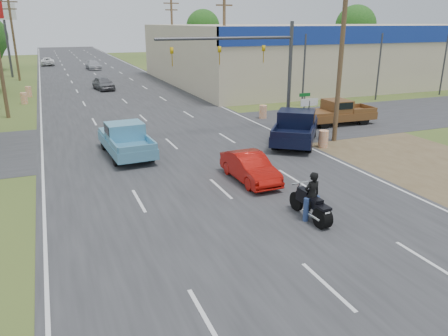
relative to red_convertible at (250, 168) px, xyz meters
name	(u,v)px	position (x,y,z in m)	size (l,w,h in m)	color
ground	(327,287)	(-1.61, -8.45, -0.65)	(200.00, 200.00, 0.00)	#385120
main_road	(112,89)	(-1.61, 31.55, -0.64)	(15.00, 180.00, 0.02)	#2D2D30
cross_road	(163,136)	(-1.61, 9.55, -0.64)	(120.00, 10.00, 0.02)	#2D2D30
dirt_verge	(388,151)	(9.39, 1.55, -0.64)	(8.00, 18.00, 0.01)	brown
big_box_store	(357,51)	(30.39, 31.48, 2.67)	(50.00, 28.10, 6.60)	#B7A88C
utility_pole_1	(341,52)	(7.89, 4.55, 4.67)	(2.00, 0.28, 10.00)	#4C3823
utility_pole_2	(224,40)	(7.89, 22.55, 4.67)	(2.00, 0.28, 10.00)	#4C3823
utility_pole_3	(172,35)	(7.89, 40.55, 4.67)	(2.00, 0.28, 10.00)	#4C3823
utility_pole_6	(13,36)	(-11.11, 43.55, 4.67)	(2.00, 0.28, 10.00)	#4C3823
tree_3	(356,26)	(53.39, 61.55, 5.55)	(8.40, 8.40, 10.40)	#422D19
tree_5	(203,27)	(28.39, 86.55, 5.24)	(7.98, 7.98, 9.88)	#422D19
barrel_0	(323,139)	(6.39, 3.55, -0.15)	(0.56, 0.56, 1.00)	orange
barrel_1	(263,112)	(6.79, 12.05, -0.15)	(0.56, 0.56, 1.00)	orange
barrel_2	(24,98)	(-10.11, 25.55, -0.15)	(0.56, 0.56, 1.00)	orange
barrel_3	(29,92)	(-9.81, 29.55, -0.15)	(0.56, 0.56, 1.00)	orange
pole_sign_left_far	(4,20)	(-12.11, 47.55, 6.52)	(3.00, 0.35, 9.20)	#3F3F44
lane_sign	(309,109)	(6.59, 5.55, 1.26)	(1.20, 0.08, 2.52)	#3F3F44
street_name_sign	(304,109)	(7.19, 7.05, 0.96)	(0.80, 0.08, 2.61)	#3F3F44
signal_mast	(254,58)	(4.21, 8.55, 4.16)	(9.12, 0.40, 7.00)	#3F3F44
red_convertible	(250,168)	(0.00, 0.00, 0.00)	(1.37, 3.92, 1.29)	#9F0D07
motorcycle	(312,207)	(0.31, -4.67, -0.10)	(0.74, 2.41, 1.22)	black
rider	(312,198)	(0.30, -4.60, 0.24)	(0.64, 0.42, 1.77)	black
blue_pickup	(125,139)	(-4.51, 6.36, 0.26)	(2.36, 5.52, 1.80)	black
navy_pickup	(296,126)	(5.47, 5.14, 0.34)	(5.35, 6.09, 1.96)	black
brown_pickup	(336,112)	(10.67, 8.29, 0.24)	(5.36, 2.24, 1.75)	black
distant_car_grey	(103,83)	(-2.45, 31.51, 0.04)	(1.63, 4.04, 1.38)	#5F5E63
distant_car_silver	(93,65)	(-1.06, 53.86, 0.03)	(1.90, 4.67, 1.35)	#B1B1B6
distant_car_white	(47,62)	(-7.48, 63.36, 0.00)	(2.13, 4.62, 1.28)	white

